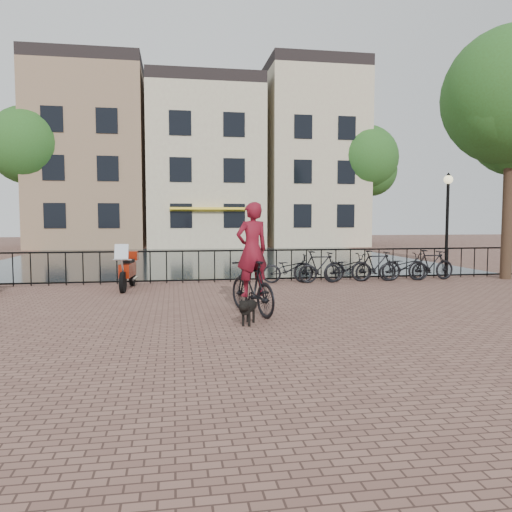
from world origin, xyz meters
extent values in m
plane|color=brown|center=(0.00, 0.00, 0.00)|extent=(100.00, 100.00, 0.00)
plane|color=black|center=(0.00, 17.30, 0.00)|extent=(20.00, 20.00, 0.00)
cube|color=black|center=(0.00, 8.00, 1.00)|extent=(20.00, 0.05, 0.05)
cube|color=black|center=(0.00, 8.00, 0.08)|extent=(20.00, 0.05, 0.05)
cube|color=#8B6E51|center=(-7.50, 30.00, 6.00)|extent=(7.50, 9.00, 12.00)
cube|color=black|center=(-7.50, 30.00, 12.40)|extent=(7.50, 9.00, 0.80)
cube|color=#BDAC8E|center=(0.50, 30.00, 5.50)|extent=(8.00, 9.00, 11.00)
cube|color=black|center=(0.50, 30.00, 11.40)|extent=(8.00, 9.00, 0.80)
cube|color=yellow|center=(0.50, 25.30, 2.60)|extent=(5.00, 0.60, 0.15)
cube|color=#C2AA90|center=(8.50, 30.00, 6.25)|extent=(7.00, 9.00, 12.50)
cube|color=black|center=(8.50, 30.00, 12.90)|extent=(7.00, 9.00, 0.80)
cylinder|color=black|center=(-11.00, 27.00, 3.15)|extent=(0.36, 0.36, 6.30)
sphere|color=#2B541C|center=(-11.00, 27.00, 6.75)|extent=(5.04, 5.04, 5.04)
cylinder|color=black|center=(9.20, 7.30, 2.80)|extent=(0.36, 0.36, 5.60)
sphere|color=#2B541C|center=(9.20, 7.30, 6.00)|extent=(4.48, 4.48, 4.48)
cylinder|color=black|center=(12.00, 27.00, 2.97)|extent=(0.36, 0.36, 5.95)
sphere|color=#2B541C|center=(12.00, 27.00, 6.38)|extent=(4.76, 4.76, 4.76)
cylinder|color=black|center=(7.20, 7.60, 1.60)|extent=(0.10, 0.10, 3.20)
sphere|color=beige|center=(7.20, 7.60, 3.30)|extent=(0.30, 0.30, 0.30)
imported|color=black|center=(-0.15, 2.59, 0.61)|extent=(1.18, 2.09, 1.21)
imported|color=maroon|center=(-0.15, 2.59, 1.57)|extent=(1.00, 0.81, 2.37)
imported|color=black|center=(1.80, 7.40, 0.45)|extent=(1.79, 0.85, 0.90)
imported|color=black|center=(2.75, 7.40, 0.50)|extent=(1.67, 0.49, 1.00)
imported|color=black|center=(3.70, 7.40, 0.45)|extent=(1.79, 0.88, 0.90)
imported|color=black|center=(4.65, 7.40, 0.50)|extent=(1.67, 0.50, 1.00)
imported|color=black|center=(5.60, 7.40, 0.45)|extent=(1.72, 0.62, 0.90)
imported|color=black|center=(6.55, 7.40, 0.50)|extent=(1.70, 0.62, 1.00)
camera|label=1|loc=(-1.78, -7.72, 2.02)|focal=35.00mm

